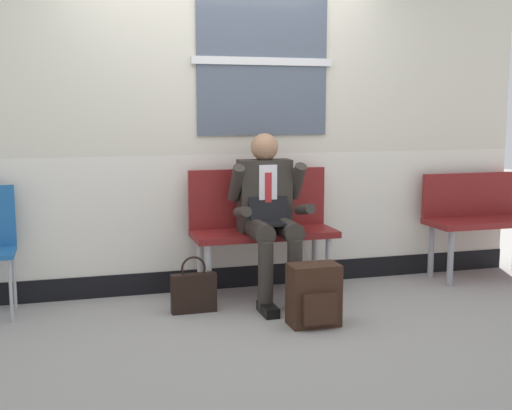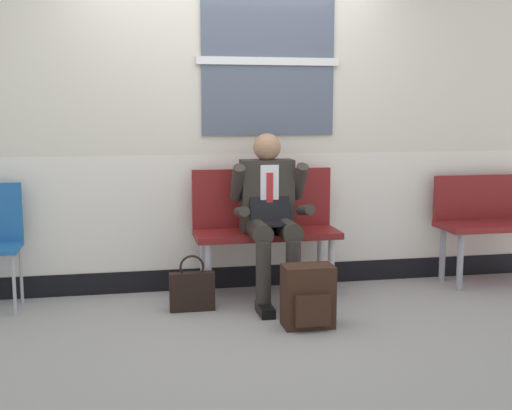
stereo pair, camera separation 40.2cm
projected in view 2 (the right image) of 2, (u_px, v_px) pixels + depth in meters
ground_plane at (241, 307)px, 4.87m from camera, size 18.00×18.00×0.00m
station_wall at (228, 98)px, 5.22m from camera, size 5.19×0.16×3.09m
bench_with_person at (265, 222)px, 5.14m from camera, size 1.11×0.42×0.98m
bench_empty at (496, 218)px, 5.52m from camera, size 1.02×0.42×0.89m
person_seated at (270, 212)px, 4.93m from camera, size 0.57×0.70×1.27m
backpack at (308, 297)px, 4.39m from camera, size 0.34×0.24×0.42m
handbag at (192, 290)px, 4.75m from camera, size 0.32×0.08×0.41m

